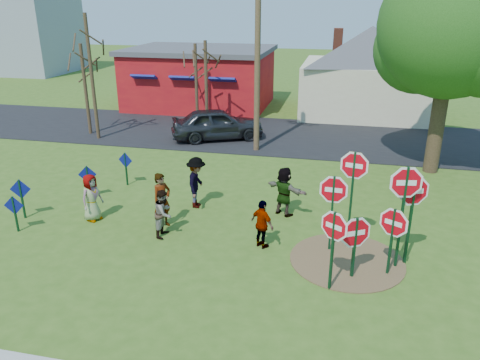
% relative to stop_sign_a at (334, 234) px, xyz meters
% --- Properties ---
extents(ground, '(120.00, 120.00, 0.00)m').
position_rel_stop_sign_a_xyz_m(ground, '(-4.07, 2.50, -1.58)').
color(ground, '#395B1A').
rests_on(ground, ground).
extents(road, '(120.00, 7.50, 0.04)m').
position_rel_stop_sign_a_xyz_m(road, '(-4.07, 14.00, -1.56)').
color(road, black).
rests_on(road, ground).
extents(dirt_patch, '(3.20, 3.20, 0.03)m').
position_rel_stop_sign_a_xyz_m(dirt_patch, '(0.43, 1.50, -1.57)').
color(dirt_patch, brown).
rests_on(dirt_patch, ground).
extents(red_building, '(9.40, 7.69, 3.90)m').
position_rel_stop_sign_a_xyz_m(red_building, '(-9.57, 20.49, 0.38)').
color(red_building, maroon).
rests_on(red_building, ground).
extents(cream_house, '(9.40, 9.40, 6.50)m').
position_rel_stop_sign_a_xyz_m(cream_house, '(1.43, 20.50, 1.34)').
color(cream_house, beige).
rests_on(cream_house, ground).
extents(distant_building, '(10.00, 8.00, 8.00)m').
position_rel_stop_sign_a_xyz_m(distant_building, '(-32.07, 32.50, 2.42)').
color(distant_building, '#8C939E').
rests_on(distant_building, ground).
extents(stop_sign_a, '(0.88, 0.56, 2.29)m').
position_rel_stop_sign_a_xyz_m(stop_sign_a, '(0.00, 0.00, 0.00)').
color(stop_sign_a, '#0F391F').
rests_on(stop_sign_a, ground).
extents(stop_sign_b, '(1.06, 0.24, 3.10)m').
position_rel_stop_sign_a_xyz_m(stop_sign_b, '(0.42, 2.35, 0.68)').
color(stop_sign_b, '#0F391F').
rests_on(stop_sign_b, ground).
extents(stop_sign_c, '(1.15, 0.24, 3.07)m').
position_rel_stop_sign_a_xyz_m(stop_sign_c, '(1.72, 1.48, 0.58)').
color(stop_sign_c, '#0F391F').
rests_on(stop_sign_c, ground).
extents(stop_sign_d, '(1.05, 0.43, 2.74)m').
position_rel_stop_sign_a_xyz_m(stop_sign_d, '(1.99, 1.72, 0.38)').
color(stop_sign_d, '#0F391F').
rests_on(stop_sign_d, ground).
extents(stop_sign_e, '(1.01, 0.58, 1.89)m').
position_rel_stop_sign_a_xyz_m(stop_sign_e, '(0.55, 0.69, -0.37)').
color(stop_sign_e, '#0F391F').
rests_on(stop_sign_e, ground).
extents(stop_sign_f, '(0.92, 0.54, 2.05)m').
position_rel_stop_sign_a_xyz_m(stop_sign_f, '(1.49, 1.05, -0.17)').
color(stop_sign_f, '#0F391F').
rests_on(stop_sign_f, ground).
extents(stop_sign_g, '(1.09, 0.09, 2.45)m').
position_rel_stop_sign_a_xyz_m(stop_sign_g, '(-0.09, 2.04, 0.11)').
color(stop_sign_g, '#0F391F').
rests_on(stop_sign_g, ground).
extents(blue_diamond_a, '(0.62, 0.12, 1.21)m').
position_rel_stop_sign_a_xyz_m(blue_diamond_a, '(-9.79, 1.10, -0.83)').
color(blue_diamond_a, '#0F391F').
rests_on(blue_diamond_a, ground).
extents(blue_diamond_b, '(0.67, 0.19, 1.39)m').
position_rel_stop_sign_a_xyz_m(blue_diamond_b, '(-10.20, 2.02, -0.72)').
color(blue_diamond_b, '#0F391F').
rests_on(blue_diamond_b, ground).
extents(blue_diamond_c, '(0.64, 0.20, 1.27)m').
position_rel_stop_sign_a_xyz_m(blue_diamond_c, '(-8.91, 4.03, -0.80)').
color(blue_diamond_c, '#0F391F').
rests_on(blue_diamond_c, ground).
extents(blue_diamond_d, '(0.62, 0.14, 1.35)m').
position_rel_stop_sign_a_xyz_m(blue_diamond_d, '(-8.13, 5.55, -0.74)').
color(blue_diamond_d, '#0F391F').
rests_on(blue_diamond_d, ground).
extents(person_a, '(0.74, 0.91, 1.60)m').
position_rel_stop_sign_a_xyz_m(person_a, '(-7.86, 2.40, -0.78)').
color(person_a, '#3E4184').
rests_on(person_a, ground).
extents(person_b, '(0.70, 0.79, 1.83)m').
position_rel_stop_sign_a_xyz_m(person_b, '(-5.40, 2.42, -0.67)').
color(person_b, '#266D61').
rests_on(person_b, ground).
extents(person_c, '(0.60, 0.76, 1.51)m').
position_rel_stop_sign_a_xyz_m(person_c, '(-5.14, 1.86, -0.83)').
color(person_c, brown).
rests_on(person_c, ground).
extents(person_d, '(0.78, 1.24, 1.83)m').
position_rel_stop_sign_a_xyz_m(person_d, '(-4.80, 4.16, -0.67)').
color(person_d, '#39393E').
rests_on(person_d, ground).
extents(person_e, '(0.92, 0.81, 1.50)m').
position_rel_stop_sign_a_xyz_m(person_e, '(-2.05, 1.77, -0.83)').
color(person_e, '#502C57').
rests_on(person_e, ground).
extents(person_f, '(1.62, 1.22, 1.70)m').
position_rel_stop_sign_a_xyz_m(person_f, '(-1.72, 4.17, -0.73)').
color(person_f, '#1C5939').
rests_on(person_f, ground).
extents(suv, '(5.11, 3.70, 1.62)m').
position_rel_stop_sign_a_xyz_m(suv, '(-6.30, 12.59, -0.73)').
color(suv, '#2D2C31').
rests_on(suv, road).
extents(utility_pole, '(2.05, 0.75, 8.63)m').
position_rel_stop_sign_a_xyz_m(utility_pole, '(-3.96, 11.14, 2.96)').
color(utility_pole, '#4C3823').
rests_on(utility_pole, ground).
extents(leafy_tree, '(6.19, 5.64, 8.79)m').
position_rel_stop_sign_a_xyz_m(leafy_tree, '(4.01, 9.82, 4.08)').
color(leafy_tree, '#382819').
rests_on(leafy_tree, ground).
extents(bare_tree_west, '(1.80, 1.80, 4.79)m').
position_rel_stop_sign_a_xyz_m(bare_tree_west, '(-13.39, 12.15, 1.52)').
color(bare_tree_west, '#382819').
rests_on(bare_tree_west, ground).
extents(bare_tree_east, '(1.80, 1.80, 4.86)m').
position_rel_stop_sign_a_xyz_m(bare_tree_east, '(-7.44, 14.56, 1.56)').
color(bare_tree_east, '#382819').
rests_on(bare_tree_east, ground).
extents(bare_tree_mid, '(1.80, 1.80, 6.30)m').
position_rel_stop_sign_a_xyz_m(bare_tree_mid, '(-12.48, 11.35, 2.50)').
color(bare_tree_mid, '#382819').
rests_on(bare_tree_mid, ground).
extents(bare_tree_extra, '(1.80, 1.80, 4.59)m').
position_rel_stop_sign_a_xyz_m(bare_tree_extra, '(-8.35, 15.64, 1.39)').
color(bare_tree_extra, '#382819').
rests_on(bare_tree_extra, ground).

